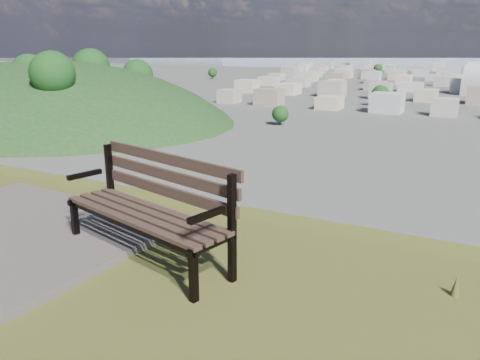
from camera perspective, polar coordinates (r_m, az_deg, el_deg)
The scene contains 4 objects.
park_bench at distance 4.59m, azimuth -10.65°, elevation -2.65°, with size 2.02×1.07×1.01m.
green_wooded_hill at distance 191.23m, azimuth -22.39°, elevation 6.86°, with size 169.02×135.22×84.51m.
city_trees at distance 321.80m, azimuth 22.66°, elevation 10.98°, with size 406.52×387.20×9.98m.
far_hills at distance 1405.10m, azimuth 25.72°, elevation 14.56°, with size 2050.00×340.00×60.00m.
Camera 1 is at (2.41, -0.74, 27.03)m, focal length 35.00 mm.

